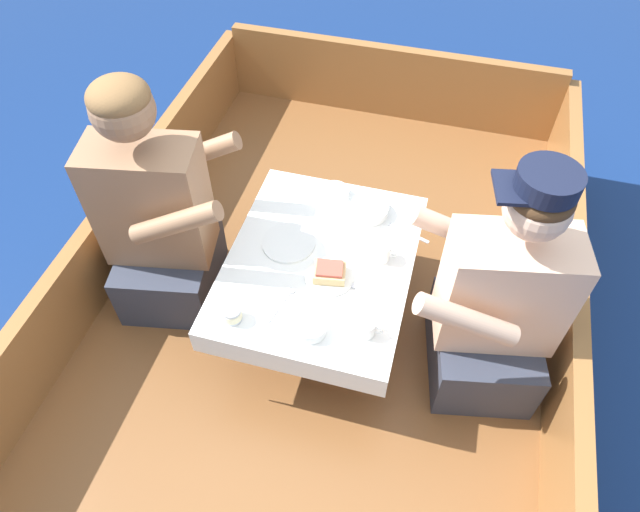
# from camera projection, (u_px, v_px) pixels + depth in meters

# --- Properties ---
(ground_plane) EXTENTS (60.00, 60.00, 0.00)m
(ground_plane) POSITION_uv_depth(u_px,v_px,m) (319.00, 351.00, 2.56)
(ground_plane) COLOR navy
(boat_deck) EXTENTS (1.92, 3.04, 0.25)m
(boat_deck) POSITION_uv_depth(u_px,v_px,m) (319.00, 336.00, 2.47)
(boat_deck) COLOR brown
(boat_deck) RESTS_ON ground_plane
(gunwale_port) EXTENTS (0.06, 3.04, 0.35)m
(gunwale_port) POSITION_uv_depth(u_px,v_px,m) (106.00, 247.00, 2.39)
(gunwale_port) COLOR #936033
(gunwale_port) RESTS_ON boat_deck
(gunwale_starboard) EXTENTS (0.06, 3.04, 0.35)m
(gunwale_starboard) POSITION_uv_depth(u_px,v_px,m) (565.00, 349.00, 2.08)
(gunwale_starboard) COLOR #936033
(gunwale_starboard) RESTS_ON boat_deck
(bow_coaming) EXTENTS (1.80, 0.06, 0.41)m
(bow_coaming) POSITION_uv_depth(u_px,v_px,m) (391.00, 82.00, 3.14)
(bow_coaming) COLOR #936033
(bow_coaming) RESTS_ON boat_deck
(cockpit_table) EXTENTS (0.67, 0.85, 0.37)m
(cockpit_table) POSITION_uv_depth(u_px,v_px,m) (320.00, 266.00, 2.12)
(cockpit_table) COLOR #B2B2B7
(cockpit_table) RESTS_ON boat_deck
(person_port) EXTENTS (0.57, 0.52, 1.02)m
(person_port) POSITION_uv_depth(u_px,v_px,m) (158.00, 220.00, 2.16)
(person_port) COLOR #333847
(person_port) RESTS_ON boat_deck
(person_starboard) EXTENTS (0.58, 0.53, 0.99)m
(person_starboard) POSITION_uv_depth(u_px,v_px,m) (496.00, 306.00, 1.94)
(person_starboard) COLOR #333847
(person_starboard) RESTS_ON boat_deck
(plate_sandwich) EXTENTS (0.18, 0.18, 0.01)m
(plate_sandwich) POSITION_uv_depth(u_px,v_px,m) (329.00, 277.00, 2.04)
(plate_sandwich) COLOR white
(plate_sandwich) RESTS_ON cockpit_table
(plate_bread) EXTENTS (0.20, 0.20, 0.01)m
(plate_bread) POSITION_uv_depth(u_px,v_px,m) (289.00, 243.00, 2.14)
(plate_bread) COLOR white
(plate_bread) RESTS_ON cockpit_table
(sandwich) EXTENTS (0.13, 0.11, 0.05)m
(sandwich) POSITION_uv_depth(u_px,v_px,m) (329.00, 272.00, 2.02)
(sandwich) COLOR tan
(sandwich) RESTS_ON plate_sandwich
(bowl_port_near) EXTENTS (0.11, 0.11, 0.04)m
(bowl_port_near) POSITION_uv_depth(u_px,v_px,m) (310.00, 327.00, 1.88)
(bowl_port_near) COLOR white
(bowl_port_near) RESTS_ON cockpit_table
(bowl_starboard_near) EXTENTS (0.12, 0.12, 0.04)m
(bowl_starboard_near) POSITION_uv_depth(u_px,v_px,m) (334.00, 193.00, 2.29)
(bowl_starboard_near) COLOR white
(bowl_starboard_near) RESTS_ON cockpit_table
(bowl_center_far) EXTENTS (0.15, 0.15, 0.04)m
(bowl_center_far) POSITION_uv_depth(u_px,v_px,m) (370.00, 209.00, 2.23)
(bowl_center_far) COLOR white
(bowl_center_far) RESTS_ON cockpit_table
(coffee_cup_port) EXTENTS (0.09, 0.06, 0.06)m
(coffee_cup_port) POSITION_uv_depth(u_px,v_px,m) (366.00, 328.00, 1.87)
(coffee_cup_port) COLOR white
(coffee_cup_port) RESTS_ON cockpit_table
(coffee_cup_starboard) EXTENTS (0.09, 0.06, 0.07)m
(coffee_cup_starboard) POSITION_uv_depth(u_px,v_px,m) (382.00, 252.00, 2.07)
(coffee_cup_starboard) COLOR white
(coffee_cup_starboard) RESTS_ON cockpit_table
(tin_can) EXTENTS (0.07, 0.07, 0.05)m
(tin_can) POSITION_uv_depth(u_px,v_px,m) (232.00, 314.00, 1.91)
(tin_can) COLOR silver
(tin_can) RESTS_ON cockpit_table
(utensil_spoon_center) EXTENTS (0.17, 0.07, 0.01)m
(utensil_spoon_center) POSITION_uv_depth(u_px,v_px,m) (364.00, 291.00, 2.00)
(utensil_spoon_center) COLOR silver
(utensil_spoon_center) RESTS_ON cockpit_table
(utensil_knife_port) EXTENTS (0.11, 0.14, 0.00)m
(utensil_knife_port) POSITION_uv_depth(u_px,v_px,m) (338.00, 220.00, 2.22)
(utensil_knife_port) COLOR silver
(utensil_knife_port) RESTS_ON cockpit_table
(utensil_spoon_port) EXTENTS (0.06, 0.17, 0.01)m
(utensil_spoon_port) POSITION_uv_depth(u_px,v_px,m) (284.00, 299.00, 1.97)
(utensil_spoon_port) COLOR silver
(utensil_spoon_port) RESTS_ON cockpit_table
(utensil_knife_starboard) EXTENTS (0.16, 0.07, 0.00)m
(utensil_knife_starboard) POSITION_uv_depth(u_px,v_px,m) (409.00, 233.00, 2.18)
(utensil_knife_starboard) COLOR silver
(utensil_knife_starboard) RESTS_ON cockpit_table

